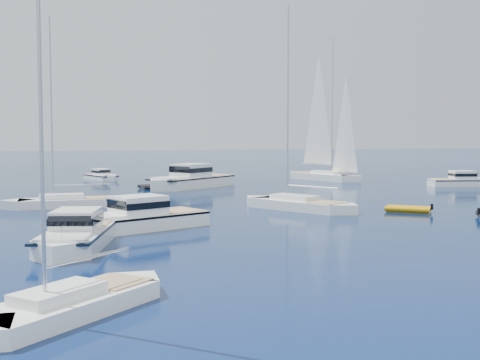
# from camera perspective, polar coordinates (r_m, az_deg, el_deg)

# --- Properties ---
(ground) EXTENTS (400.00, 400.00, 0.00)m
(ground) POSITION_cam_1_polar(r_m,az_deg,el_deg) (32.22, 13.39, -7.26)
(ground) COLOR navy
(ground) RESTS_ON ground
(motor_cruiser_left) EXTENTS (5.09, 10.72, 2.71)m
(motor_cruiser_left) POSITION_cam_1_polar(r_m,az_deg,el_deg) (36.55, -14.50, -5.91)
(motor_cruiser_left) COLOR silver
(motor_cruiser_left) RESTS_ON ground
(motor_cruiser_centre) EXTENTS (11.13, 7.97, 2.84)m
(motor_cruiser_centre) POSITION_cam_1_polar(r_m,az_deg,el_deg) (42.48, -9.32, -4.41)
(motor_cruiser_centre) COLOR white
(motor_cruiser_centre) RESTS_ON ground
(motor_cruiser_far_r) EXTENTS (9.24, 4.02, 2.35)m
(motor_cruiser_far_r) POSITION_cam_1_polar(r_m,az_deg,el_deg) (80.19, 19.45, -0.52)
(motor_cruiser_far_r) COLOR silver
(motor_cruiser_far_r) RESTS_ON ground
(motor_cruiser_distant) EXTENTS (12.80, 12.03, 3.53)m
(motor_cruiser_distant) POSITION_cam_1_polar(r_m,az_deg,el_deg) (73.67, -4.55, -0.69)
(motor_cruiser_distant) COLOR silver
(motor_cruiser_distant) RESTS_ON ground
(motor_cruiser_horizon) EXTENTS (5.26, 7.53, 1.92)m
(motor_cruiser_horizon) POSITION_cam_1_polar(r_m,az_deg,el_deg) (87.65, -12.32, 0.01)
(motor_cruiser_horizon) COLOR white
(motor_cruiser_horizon) RESTS_ON ground
(sailboat_fore) EXTENTS (8.85, 9.17, 14.87)m
(sailboat_fore) POSITION_cam_1_polar(r_m,az_deg,el_deg) (23.50, -15.20, -11.64)
(sailboat_fore) COLOR white
(sailboat_fore) RESTS_ON ground
(sailboat_mid_r) EXTENTS (9.41, 11.59, 17.60)m
(sailboat_mid_r) POSITION_cam_1_polar(r_m,az_deg,el_deg) (52.96, 5.29, -2.65)
(sailboat_mid_r) COLOR white
(sailboat_mid_r) RESTS_ON ground
(sailboat_mid_l) EXTENTS (11.48, 3.51, 16.68)m
(sailboat_mid_l) POSITION_cam_1_polar(r_m,az_deg,el_deg) (56.24, -15.24, -2.38)
(sailboat_mid_l) COLOR silver
(sailboat_mid_l) RESTS_ON ground
(sailboat_sails_r) EXTENTS (9.18, 13.41, 19.56)m
(sailboat_sails_r) POSITION_cam_1_polar(r_m,az_deg,el_deg) (86.05, 7.56, -0.00)
(sailboat_sails_r) COLOR white
(sailboat_sails_r) RESTS_ON ground
(tender_yellow) EXTENTS (4.18, 3.79, 0.95)m
(tender_yellow) POSITION_cam_1_polar(r_m,az_deg,el_deg) (52.76, 14.85, -2.81)
(tender_yellow) COLOR #C98B0B
(tender_yellow) RESTS_ON ground
(tender_grey_far) EXTENTS (4.74, 3.69, 0.95)m
(tender_grey_far) POSITION_cam_1_polar(r_m,az_deg,el_deg) (73.33, -7.49, -0.74)
(tender_grey_far) COLOR black
(tender_grey_far) RESTS_ON ground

